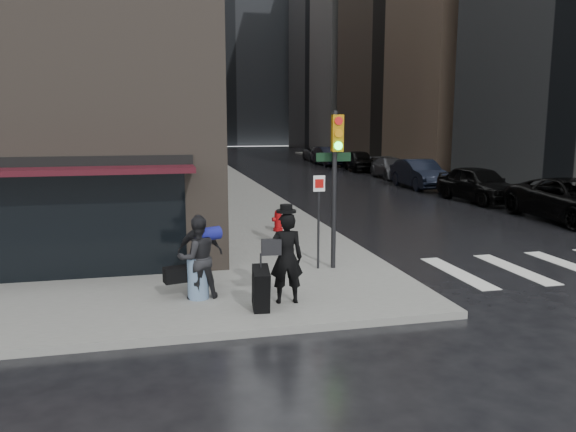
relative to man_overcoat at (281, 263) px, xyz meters
name	(u,v)px	position (x,y,z in m)	size (l,w,h in m)	color
ground	(334,295)	(1.34, 0.77, -0.99)	(140.00, 140.00, 0.00)	black
sidewalk_left	(212,175)	(1.34, 27.77, -0.91)	(4.00, 50.00, 0.15)	slate
sidewalk_right	(397,171)	(14.84, 27.77, -0.91)	(3.00, 50.00, 0.15)	slate
bldg_left_far	(71,41)	(-11.66, 62.77, 12.01)	(22.00, 20.00, 26.00)	maroon
bldg_right_far	(391,51)	(27.34, 58.77, 11.51)	(22.00, 20.00, 25.00)	#65625E
bldg_distant	(216,39)	(7.34, 78.77, 15.01)	(40.00, 12.00, 32.00)	#65625E
man_overcoat	(281,263)	(0.00, 0.00, 0.00)	(1.10, 0.98, 2.00)	black
man_jeans	(197,258)	(-1.56, 0.75, 0.00)	(1.22, 0.81, 1.68)	black
man_greycoat	(200,252)	(-1.46, 1.37, -0.03)	(1.01, 0.61, 1.61)	black
traffic_light	(334,168)	(1.80, 2.33, 1.60)	(0.95, 0.44, 3.78)	black
fire_hydrant	(278,221)	(1.50, 7.25, -0.52)	(0.40, 0.31, 0.71)	#95090C
parked_car_0	(575,201)	(12.66, 7.19, -0.19)	(2.65, 5.74, 1.59)	black
parked_car_1	(479,184)	(12.16, 12.73, -0.16)	(1.95, 4.84, 1.65)	black
parked_car_2	(419,174)	(11.91, 18.27, -0.20)	(1.67, 4.80, 1.58)	black
parked_car_3	(391,168)	(12.65, 23.81, -0.32)	(1.85, 4.56, 1.32)	#45464A
parked_car_4	(360,161)	(12.51, 29.36, -0.22)	(1.81, 4.50, 1.53)	black
parked_car_5	(329,156)	(11.81, 34.90, -0.22)	(1.62, 4.64, 1.53)	black
parked_car_6	(318,154)	(12.50, 40.44, -0.32)	(2.21, 4.78, 1.33)	#4F4F54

